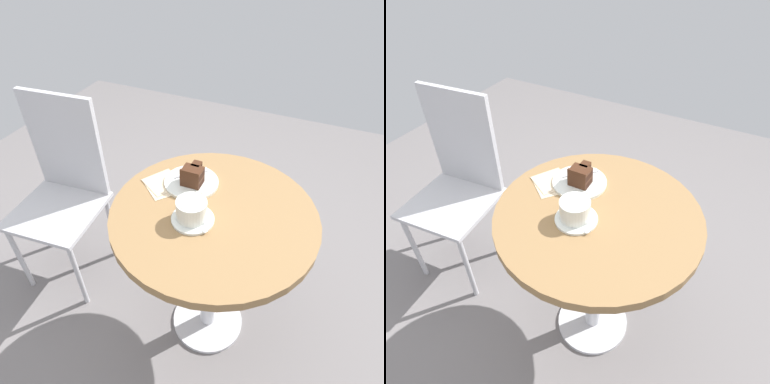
# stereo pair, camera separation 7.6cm
# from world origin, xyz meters

# --- Properties ---
(ground_plane) EXTENTS (4.40, 4.40, 0.01)m
(ground_plane) POSITION_xyz_m (0.00, 0.00, -0.01)
(ground_plane) COLOR slate
(ground_plane) RESTS_ON ground
(cafe_table) EXTENTS (0.72, 0.72, 0.72)m
(cafe_table) POSITION_xyz_m (0.00, 0.00, 0.60)
(cafe_table) COLOR olive
(cafe_table) RESTS_ON ground
(saucer) EXTENTS (0.14, 0.14, 0.01)m
(saucer) POSITION_xyz_m (-0.07, 0.05, 0.72)
(saucer) COLOR silver
(saucer) RESTS_ON cafe_table
(coffee_cup) EXTENTS (0.14, 0.10, 0.07)m
(coffee_cup) POSITION_xyz_m (-0.06, 0.05, 0.76)
(coffee_cup) COLOR silver
(coffee_cup) RESTS_ON saucer
(teaspoon) EXTENTS (0.11, 0.05, 0.00)m
(teaspoon) POSITION_xyz_m (-0.08, 0.00, 0.73)
(teaspoon) COLOR silver
(teaspoon) RESTS_ON saucer
(cake_plate) EXTENTS (0.20, 0.20, 0.01)m
(cake_plate) POSITION_xyz_m (0.11, 0.13, 0.73)
(cake_plate) COLOR silver
(cake_plate) RESTS_ON cafe_table
(cake_slice) EXTENTS (0.09, 0.08, 0.07)m
(cake_slice) POSITION_xyz_m (0.10, 0.12, 0.76)
(cake_slice) COLOR black
(cake_slice) RESTS_ON cake_plate
(fork) EXTENTS (0.11, 0.11, 0.00)m
(fork) POSITION_xyz_m (0.16, 0.14, 0.73)
(fork) COLOR silver
(fork) RESTS_ON cake_plate
(napkin) EXTENTS (0.19, 0.19, 0.00)m
(napkin) POSITION_xyz_m (0.06, 0.22, 0.72)
(napkin) COLOR beige
(napkin) RESTS_ON cafe_table
(cafe_chair) EXTENTS (0.42, 0.42, 0.94)m
(cafe_chair) POSITION_xyz_m (0.09, 0.78, 0.54)
(cafe_chair) COLOR #BCBCC1
(cafe_chair) RESTS_ON ground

